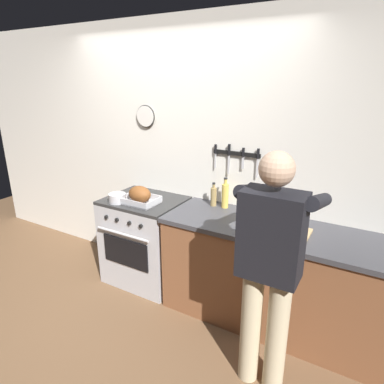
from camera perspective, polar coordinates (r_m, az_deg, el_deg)
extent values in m
plane|color=brown|center=(3.09, -16.16, -23.50)|extent=(8.00, 8.00, 0.00)
cube|color=white|center=(3.44, -1.87, 6.20)|extent=(6.00, 0.10, 2.60)
cube|color=black|center=(3.08, 7.56, 6.49)|extent=(0.45, 0.02, 0.04)
cube|color=silver|center=(3.17, 3.97, 5.30)|extent=(0.01, 0.00, 0.14)
cube|color=black|center=(3.15, 4.02, 7.30)|extent=(0.02, 0.02, 0.09)
cube|color=silver|center=(3.12, 6.23, 4.61)|extent=(0.02, 0.00, 0.18)
cube|color=black|center=(3.09, 6.32, 7.15)|extent=(0.02, 0.02, 0.10)
cube|color=silver|center=(3.06, 8.61, 4.91)|extent=(0.02, 0.00, 0.11)
cube|color=black|center=(3.04, 8.70, 6.68)|extent=(0.02, 0.02, 0.08)
cube|color=silver|center=(3.02, 11.00, 4.00)|extent=(0.02, 0.00, 0.17)
cube|color=black|center=(2.99, 11.16, 6.42)|extent=(0.02, 0.02, 0.09)
cylinder|color=white|center=(3.54, -7.86, 12.61)|extent=(0.21, 0.02, 0.21)
torus|color=black|center=(3.54, -7.86, 12.61)|extent=(0.22, 0.02, 0.22)
cube|color=brown|center=(3.02, 14.77, -14.29)|extent=(2.00, 0.62, 0.86)
cube|color=#3D3D42|center=(2.80, 15.52, -6.52)|extent=(2.03, 0.65, 0.04)
cube|color=#BCBCC1|center=(3.57, -7.85, -8.25)|extent=(0.76, 0.62, 0.87)
cube|color=black|center=(3.35, -11.21, -10.06)|extent=(0.53, 0.01, 0.28)
cube|color=#2D2D2D|center=(3.39, -8.18, -1.45)|extent=(0.76, 0.62, 0.03)
cylinder|color=black|center=(3.34, -14.32, -4.13)|extent=(0.04, 0.02, 0.04)
cylinder|color=black|center=(3.25, -12.63, -4.61)|extent=(0.04, 0.02, 0.04)
cylinder|color=black|center=(3.16, -10.58, -5.19)|extent=(0.04, 0.02, 0.04)
cylinder|color=black|center=(3.08, -8.68, -5.73)|extent=(0.04, 0.02, 0.04)
cylinder|color=silver|center=(3.24, -11.77, -7.00)|extent=(0.61, 0.02, 0.02)
cylinder|color=#C6B793|center=(2.51, 9.92, -21.52)|extent=(0.14, 0.14, 0.86)
cylinder|color=#C6B793|center=(2.48, 14.14, -22.57)|extent=(0.14, 0.14, 0.86)
cube|color=black|center=(2.11, 13.30, -7.18)|extent=(0.38, 0.22, 0.56)
sphere|color=tan|center=(1.96, 14.19, 3.79)|extent=(0.21, 0.21, 0.21)
cylinder|color=black|center=(2.31, 10.49, 0.20)|extent=(0.09, 0.55, 0.22)
cylinder|color=black|center=(2.22, 20.70, -1.53)|extent=(0.09, 0.55, 0.22)
cube|color=#B7B7BC|center=(3.28, -8.79, -1.78)|extent=(0.34, 0.25, 0.01)
cube|color=#B7B7BC|center=(3.18, -10.21, -1.89)|extent=(0.34, 0.01, 0.05)
cube|color=#B7B7BC|center=(3.36, -7.49, -0.61)|extent=(0.34, 0.01, 0.05)
cube|color=#B7B7BC|center=(3.38, -11.07, -0.73)|extent=(0.01, 0.25, 0.05)
cube|color=#B7B7BC|center=(3.17, -6.41, -1.76)|extent=(0.01, 0.25, 0.05)
ellipsoid|color=brown|center=(3.26, -8.86, -0.37)|extent=(0.23, 0.17, 0.16)
cylinder|color=#B7B7BC|center=(3.34, -12.55, -1.00)|extent=(0.17, 0.17, 0.09)
cube|color=tan|center=(2.75, 15.66, -6.33)|extent=(0.36, 0.24, 0.02)
cylinder|color=#47141E|center=(2.81, 15.66, -3.44)|extent=(0.07, 0.07, 0.23)
cylinder|color=#47141E|center=(2.76, 15.92, -0.70)|extent=(0.03, 0.03, 0.05)
cylinder|color=maroon|center=(2.75, 15.97, -0.05)|extent=(0.04, 0.04, 0.01)
cylinder|color=#997F4C|center=(3.16, 3.67, -0.83)|extent=(0.06, 0.06, 0.17)
cylinder|color=#997F4C|center=(3.13, 3.71, 1.01)|extent=(0.03, 0.03, 0.04)
cylinder|color=black|center=(3.12, 3.72, 1.47)|extent=(0.03, 0.03, 0.01)
cylinder|color=gold|center=(3.12, 5.63, -0.68)|extent=(0.06, 0.06, 0.22)
cylinder|color=gold|center=(3.08, 5.71, 1.73)|extent=(0.03, 0.03, 0.05)
cylinder|color=black|center=(3.07, 5.73, 2.30)|extent=(0.03, 0.03, 0.01)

